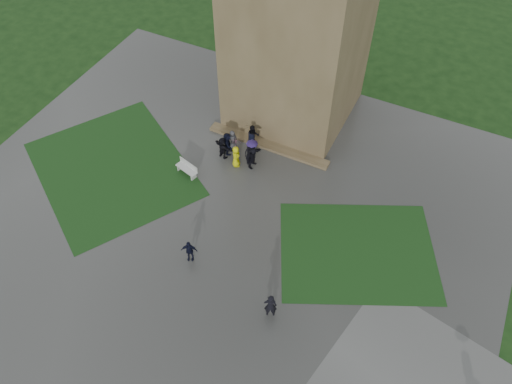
% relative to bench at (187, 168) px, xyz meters
% --- Properties ---
extents(ground, '(120.00, 120.00, 0.00)m').
position_rel_bench_xyz_m(ground, '(3.72, -5.89, -0.51)').
color(ground, black).
extents(plaza, '(34.00, 34.00, 0.02)m').
position_rel_bench_xyz_m(plaza, '(3.72, -3.89, -0.50)').
color(plaza, '#373835').
rests_on(plaza, ground).
extents(lawn_inset_left, '(14.10, 13.46, 0.01)m').
position_rel_bench_xyz_m(lawn_inset_left, '(-4.78, -1.89, -0.48)').
color(lawn_inset_left, '#133412').
rests_on(lawn_inset_left, plaza).
extents(lawn_inset_right, '(11.12, 10.15, 0.01)m').
position_rel_bench_xyz_m(lawn_inset_right, '(12.22, -0.89, -0.48)').
color(lawn_inset_right, '#133412').
rests_on(lawn_inset_right, plaza).
extents(tower_plinth, '(9.00, 0.80, 0.22)m').
position_rel_bench_xyz_m(tower_plinth, '(3.72, 4.71, -0.38)').
color(tower_plinth, brown).
rests_on(tower_plinth, plaza).
extents(bench, '(1.72, 0.93, 0.95)m').
position_rel_bench_xyz_m(bench, '(0.00, 0.00, 0.00)').
color(bench, silver).
rests_on(bench, plaza).
extents(visitor_cluster, '(3.38, 3.12, 2.55)m').
position_rel_bench_xyz_m(visitor_cluster, '(2.49, 2.95, 0.58)').
color(visitor_cluster, black).
rests_on(visitor_cluster, plaza).
extents(pedestrian_mid, '(1.07, 0.85, 1.60)m').
position_rel_bench_xyz_m(pedestrian_mid, '(3.65, -5.68, 0.31)').
color(pedestrian_mid, black).
rests_on(pedestrian_mid, plaza).
extents(pedestrian_near, '(0.81, 0.68, 1.89)m').
position_rel_bench_xyz_m(pedestrian_near, '(9.31, -6.81, 0.46)').
color(pedestrian_near, black).
rests_on(pedestrian_near, plaza).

